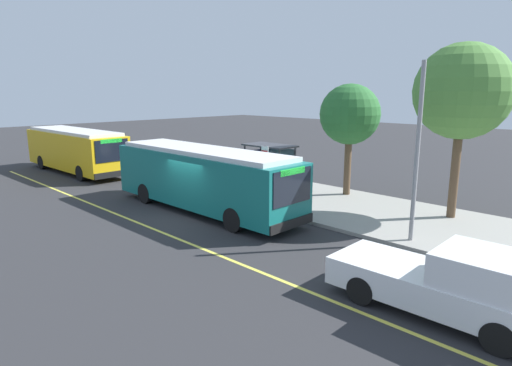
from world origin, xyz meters
name	(u,v)px	position (x,y,z in m)	size (l,w,h in m)	color
ground_plane	(191,216)	(0.00, 0.00, 0.00)	(120.00, 120.00, 0.00)	#2B2B2D
sidewalk_curb	(280,193)	(0.00, 6.00, 0.07)	(44.00, 6.40, 0.15)	gray
lane_stripe_center	(148,227)	(0.00, -2.20, 0.00)	(36.00, 0.14, 0.01)	#E0D64C
transit_bus_main	(204,177)	(-0.32, 1.01, 1.62)	(10.76, 2.66, 2.95)	#146B66
transit_bus_second	(76,149)	(-14.32, 0.98, 1.61)	(10.23, 2.83, 2.95)	gold
pickup_truck	(448,284)	(11.63, -0.84, 0.86)	(5.45, 2.13, 1.85)	white
bus_shelter	(269,157)	(-1.09, 6.26, 1.92)	(2.90, 1.60, 2.48)	#333338
waiting_bench	(274,180)	(-0.81, 6.36, 0.63)	(1.60, 0.48, 0.95)	brown
route_sign_post	(265,166)	(1.03, 3.72, 1.96)	(0.44, 0.08, 2.80)	#333338
pedestrian_commuter	(231,176)	(-1.41, 3.72, 1.12)	(0.24, 0.40, 1.69)	#282D47
street_tree_near_shelter	(350,115)	(2.89, 8.04, 4.32)	(3.10, 3.10, 5.75)	brown
street_tree_upstreet	(463,92)	(8.50, 7.61, 5.48)	(3.95, 3.95, 7.33)	brown
utility_pole	(417,154)	(8.62, 3.54, 3.35)	(0.16, 0.16, 6.40)	gray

